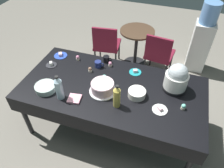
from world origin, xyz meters
TOP-DOWN VIEW (x-y plane):
  - ground at (0.00, 0.00)m, footprint 9.00×9.00m
  - potluck_table at (0.00, 0.00)m, footprint 2.20×1.10m
  - frosted_layer_cake at (-0.08, -0.10)m, footprint 0.32×0.32m
  - slow_cooker at (0.70, 0.21)m, footprint 0.28×0.28m
  - glass_salad_bowl at (-0.72, -0.29)m, footprint 0.24×0.24m
  - ceramic_snack_bowl at (0.31, -0.05)m, footprint 0.20×0.20m
  - dessert_plate_teal at (0.20, 0.36)m, footprint 0.16×0.16m
  - dessert_plate_white at (0.60, -0.17)m, footprint 0.17×0.17m
  - dessert_plate_charcoal at (-0.91, 0.14)m, footprint 0.15×0.15m
  - dessert_plate_cobalt at (-0.90, 0.38)m, footprint 0.19×0.19m
  - cupcake_rose at (0.83, -0.08)m, footprint 0.05×0.05m
  - cupcake_mint at (-0.36, 0.19)m, footprint 0.05×0.05m
  - cupcake_lemon at (-0.14, 0.11)m, footprint 0.05×0.05m
  - cupcake_cocoa at (-0.63, 0.38)m, footprint 0.05×0.05m
  - cupcake_berry at (-0.15, 0.38)m, footprint 0.05×0.05m
  - soda_bottle_ginger_ale at (0.14, -0.26)m, footprint 0.08×0.08m
  - soda_bottle_water at (-0.50, -0.35)m, footprint 0.09×0.09m
  - coffee_mug_black at (-0.23, 0.46)m, footprint 0.12×0.08m
  - coffee_mug_navy at (-0.30, 0.32)m, footprint 0.13×0.09m
  - paper_napkin_stack at (-0.34, -0.33)m, footprint 0.16×0.16m
  - maroon_chair_left at (-0.54, 1.29)m, footprint 0.50×0.50m
  - maroon_chair_right at (0.39, 1.29)m, footprint 0.49×0.49m
  - round_cafe_table at (-0.05, 1.51)m, footprint 0.60×0.60m
  - water_cooler at (1.03, 1.78)m, footprint 0.32×0.32m

SIDE VIEW (x-z plane):
  - ground at x=0.00m, z-range 0.00..0.00m
  - maroon_chair_left at x=-0.54m, z-range 0.07..0.92m
  - maroon_chair_right at x=0.39m, z-range 0.07..0.92m
  - round_cafe_table at x=-0.05m, z-range 0.14..0.86m
  - water_cooler at x=1.03m, z-range -0.03..1.21m
  - potluck_table at x=0.00m, z-range 0.31..1.06m
  - dessert_plate_white at x=0.60m, z-range 0.74..0.78m
  - dessert_plate_teal at x=0.20m, z-range 0.74..0.78m
  - dessert_plate_cobalt at x=-0.90m, z-range 0.74..0.78m
  - dessert_plate_charcoal at x=-0.91m, z-range 0.74..0.79m
  - paper_napkin_stack at x=-0.34m, z-range 0.75..0.77m
  - cupcake_rose at x=0.83m, z-range 0.75..0.82m
  - cupcake_mint at x=-0.36m, z-range 0.75..0.82m
  - cupcake_lemon at x=-0.14m, z-range 0.75..0.82m
  - cupcake_cocoa at x=-0.63m, z-range 0.75..0.82m
  - cupcake_berry at x=-0.15m, z-range 0.75..0.82m
  - glass_salad_bowl at x=-0.72m, z-range 0.75..0.82m
  - ceramic_snack_bowl at x=0.31m, z-range 0.75..0.83m
  - coffee_mug_navy at x=-0.30m, z-range 0.75..0.83m
  - coffee_mug_black at x=-0.23m, z-range 0.75..0.84m
  - frosted_layer_cake at x=-0.08m, z-range 0.75..0.88m
  - soda_bottle_ginger_ale at x=0.14m, z-range 0.74..1.03m
  - soda_bottle_water at x=-0.50m, z-range 0.74..1.05m
  - slow_cooker at x=0.70m, z-range 0.74..1.09m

